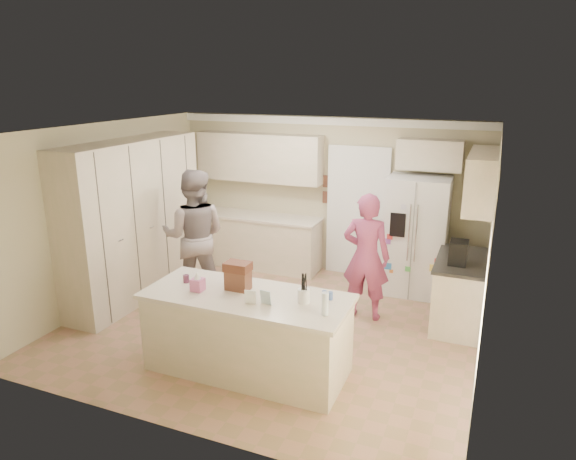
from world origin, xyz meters
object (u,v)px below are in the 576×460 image
at_px(dollhouse_body, 238,280).
at_px(teen_girl, 366,257).
at_px(utensil_crock, 304,296).
at_px(tissue_box, 198,285).
at_px(island_base, 247,335).
at_px(coffee_maker, 458,252).
at_px(teen_boy, 194,236).
at_px(refrigerator, 416,236).

distance_m(dollhouse_body, teen_girl, 2.02).
relative_size(utensil_crock, tissue_box, 1.07).
relative_size(island_base, utensil_crock, 14.67).
distance_m(coffee_maker, teen_boy, 3.66).
relative_size(island_base, dollhouse_body, 8.46).
xyz_separation_m(refrigerator, coffee_maker, (0.68, -1.07, 0.17)).
bearing_deg(refrigerator, teen_boy, -154.43).
bearing_deg(island_base, teen_boy, 136.93).
xyz_separation_m(utensil_crock, teen_boy, (-2.24, 1.43, -0.02)).
relative_size(coffee_maker, teen_boy, 0.15).
relative_size(teen_boy, teen_girl, 1.12).
relative_size(coffee_maker, teen_girl, 0.17).
height_order(refrigerator, dollhouse_body, refrigerator).
distance_m(utensil_crock, teen_girl, 1.80).
bearing_deg(teen_boy, island_base, 116.29).
height_order(island_base, utensil_crock, utensil_crock).
bearing_deg(dollhouse_body, tissue_box, -153.43).
height_order(refrigerator, tissue_box, refrigerator).
relative_size(island_base, teen_girl, 1.25).
height_order(coffee_maker, tissue_box, coffee_maker).
height_order(dollhouse_body, teen_boy, teen_boy).
height_order(utensil_crock, teen_girl, teen_girl).
height_order(island_base, dollhouse_body, dollhouse_body).
bearing_deg(tissue_box, teen_boy, 123.21).
height_order(coffee_maker, dollhouse_body, coffee_maker).
distance_m(utensil_crock, dollhouse_body, 0.80).
xyz_separation_m(tissue_box, dollhouse_body, (0.40, 0.20, 0.04)).
distance_m(island_base, tissue_box, 0.79).
bearing_deg(coffee_maker, island_base, -137.17).
relative_size(refrigerator, tissue_box, 12.86).
bearing_deg(island_base, teen_girl, 64.20).
bearing_deg(dollhouse_body, teen_girl, 59.11).
distance_m(coffee_maker, teen_girl, 1.18).
bearing_deg(teen_girl, teen_boy, 5.78).
distance_m(utensil_crock, tissue_box, 1.21).
bearing_deg(tissue_box, coffee_maker, 37.57).
bearing_deg(island_base, utensil_crock, 4.40).
bearing_deg(dollhouse_body, coffee_maker, 39.29).
distance_m(island_base, teen_girl, 2.08).
height_order(refrigerator, teen_girl, refrigerator).
distance_m(refrigerator, tissue_box, 3.62).
xyz_separation_m(refrigerator, dollhouse_body, (-1.52, -2.87, 0.14)).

